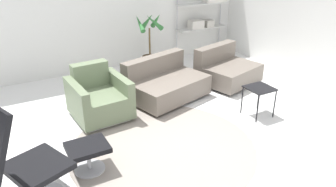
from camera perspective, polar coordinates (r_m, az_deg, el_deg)
ground_plane at (r=4.44m, az=-0.74°, el=-8.69°), size 12.00×12.00×0.00m
wall_back at (r=6.80m, az=-14.22°, el=15.06°), size 12.00×0.09×2.80m
round_rug at (r=4.37m, az=-0.91°, el=-9.25°), size 2.44×2.44×0.01m
ottoman at (r=3.95m, az=-13.78°, el=-9.83°), size 0.47×0.40×0.34m
armchair_red at (r=5.08m, az=-11.96°, el=-0.97°), size 0.85×0.89×0.79m
couch_low at (r=5.61m, az=-0.49°, el=1.61°), size 1.48×1.18×0.69m
couch_second at (r=6.34m, az=10.11°, el=3.96°), size 1.23×1.12×0.69m
side_table at (r=5.15m, az=15.64°, el=0.40°), size 0.38×0.38×0.47m
potted_plant at (r=6.85m, az=-3.16°, el=7.34°), size 0.51×0.51×1.24m
shelf_unit at (r=7.83m, az=6.45°, el=13.54°), size 1.28×0.28×1.79m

